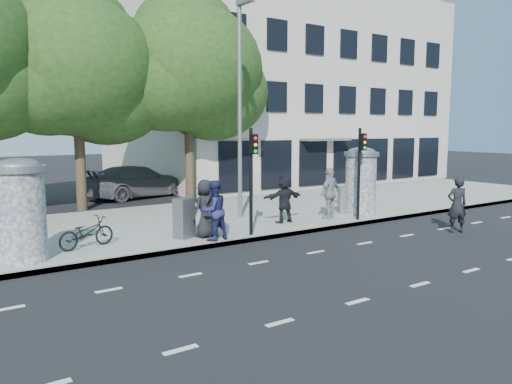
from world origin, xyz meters
TOP-DOWN VIEW (x-y plane):
  - ground at (0.00, 0.00)m, footprint 120.00×120.00m
  - sidewalk at (0.00, 7.50)m, footprint 40.00×8.00m
  - curb at (0.00, 3.55)m, footprint 40.00×0.10m
  - lane_dash_near at (0.00, -2.20)m, footprint 32.00×0.12m
  - lane_dash_far at (0.00, 1.40)m, footprint 32.00×0.12m
  - ad_column_left at (-7.20, 4.50)m, footprint 1.36×1.36m
  - ad_column_right at (5.20, 4.70)m, footprint 1.36×1.36m
  - traffic_pole_near at (-0.60, 3.79)m, footprint 0.22×0.31m
  - traffic_pole_far at (4.20, 3.79)m, footprint 0.22×0.31m
  - street_lamp at (0.80, 6.63)m, footprint 0.25×0.93m
  - tree_near_left at (-3.50, 12.70)m, footprint 6.80×6.80m
  - tree_center at (1.50, 12.30)m, footprint 7.00×7.00m
  - building at (12.00, 19.99)m, footprint 20.30×15.85m
  - ped_a at (-1.96, 4.34)m, footprint 1.01×0.78m
  - ped_b at (-1.80, 4.22)m, footprint 0.75×0.64m
  - ped_c at (-1.96, 3.85)m, footprint 0.97×0.80m
  - ped_d at (-1.70, 4.70)m, footprint 1.26×1.01m
  - ped_e at (3.48, 4.61)m, footprint 1.26×0.90m
  - ped_f at (1.57, 4.92)m, footprint 1.62×0.62m
  - man_road at (5.79, 0.80)m, footprint 0.83×0.73m
  - bicycle at (-5.45, 5.02)m, footprint 1.00×1.78m
  - cabinet_left at (-2.56, 4.65)m, footprint 0.72×0.63m
  - cabinet_right at (4.81, 5.16)m, footprint 0.63×0.56m
  - car_right at (0.00, 15.27)m, footprint 3.60×6.04m

SIDE VIEW (x-z plane):
  - ground at x=0.00m, z-range 0.00..0.00m
  - lane_dash_near at x=0.00m, z-range 0.00..0.01m
  - lane_dash_far at x=0.00m, z-range 0.00..0.01m
  - sidewalk at x=0.00m, z-range 0.00..0.15m
  - curb at x=0.00m, z-range -0.01..0.15m
  - bicycle at x=-5.45m, z-range 0.15..1.04m
  - cabinet_right at x=4.81m, z-range 0.15..1.24m
  - cabinet_left at x=-2.56m, z-range 0.15..1.40m
  - car_right at x=0.00m, z-range 0.00..1.64m
  - man_road at x=5.79m, z-range 0.00..1.92m
  - ped_d at x=-1.70m, z-range 0.15..1.85m
  - ped_f at x=1.57m, z-range 0.15..1.88m
  - ped_b at x=-1.80m, z-range 0.15..1.89m
  - ped_a at x=-1.96m, z-range 0.15..1.97m
  - ped_c at x=-1.96m, z-range 0.15..1.99m
  - ped_e at x=3.48m, z-range 0.15..2.08m
  - ad_column_left at x=-7.20m, z-range 0.21..2.86m
  - ad_column_right at x=5.20m, z-range 0.21..2.86m
  - traffic_pole_near at x=-0.60m, z-range 0.53..3.93m
  - traffic_pole_far at x=4.20m, z-range 0.53..3.93m
  - street_lamp at x=0.80m, z-range 0.79..8.79m
  - building at x=12.00m, z-range -0.01..11.99m
  - tree_near_left at x=-3.50m, z-range 1.58..10.55m
  - tree_center at x=1.50m, z-range 1.66..10.96m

